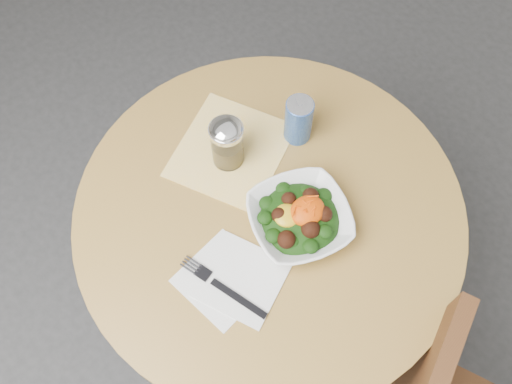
% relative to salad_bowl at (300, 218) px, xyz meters
% --- Properties ---
extents(ground, '(6.00, 6.00, 0.00)m').
position_rel_salad_bowl_xyz_m(ground, '(-0.03, 0.07, -0.78)').
color(ground, '#2E2E31').
rests_on(ground, ground).
extents(table, '(0.90, 0.90, 0.75)m').
position_rel_salad_bowl_xyz_m(table, '(-0.03, 0.07, -0.23)').
color(table, black).
rests_on(table, ground).
extents(cloth_napkin, '(0.35, 0.34, 0.00)m').
position_rel_salad_bowl_xyz_m(cloth_napkin, '(-0.00, 0.25, -0.03)').
color(cloth_napkin, '#ECA60C').
rests_on(cloth_napkin, table).
extents(paper_napkins, '(0.24, 0.23, 0.00)m').
position_rel_salad_bowl_xyz_m(paper_napkins, '(-0.20, -0.01, -0.03)').
color(paper_napkins, silver).
rests_on(paper_napkins, table).
extents(salad_bowl, '(0.28, 0.28, 0.08)m').
position_rel_salad_bowl_xyz_m(salad_bowl, '(0.00, 0.00, 0.00)').
color(salad_bowl, white).
rests_on(salad_bowl, table).
extents(fork, '(0.08, 0.22, 0.00)m').
position_rel_salad_bowl_xyz_m(fork, '(-0.23, -0.01, -0.02)').
color(fork, black).
rests_on(fork, table).
extents(spice_shaker, '(0.08, 0.08, 0.14)m').
position_rel_salad_bowl_xyz_m(spice_shaker, '(-0.02, 0.24, 0.04)').
color(spice_shaker, silver).
rests_on(spice_shaker, table).
extents(beverage_can, '(0.07, 0.07, 0.13)m').
position_rel_salad_bowl_xyz_m(beverage_can, '(0.15, 0.18, 0.03)').
color(beverage_can, navy).
rests_on(beverage_can, table).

